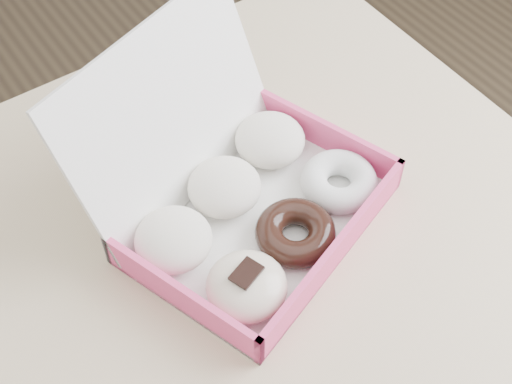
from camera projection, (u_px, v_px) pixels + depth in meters
table at (131, 345)px, 0.87m from camera, size 1.20×0.80×0.75m
donut_box at (245, 200)px, 0.87m from camera, size 0.39×0.38×0.22m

